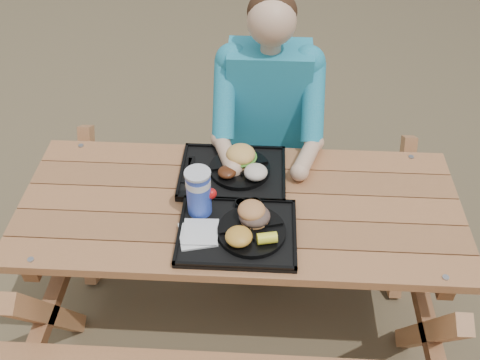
{
  "coord_description": "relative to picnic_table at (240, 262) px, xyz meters",
  "views": [
    {
      "loc": [
        0.08,
        -1.54,
        2.28
      ],
      "look_at": [
        0.0,
        0.0,
        0.88
      ],
      "focal_mm": 40.0,
      "sensor_mm": 36.0,
      "label": 1
    }
  ],
  "objects": [
    {
      "name": "baked_beans",
      "position": [
        -0.06,
        0.13,
        0.43
      ],
      "size": [
        0.08,
        0.08,
        0.04
      ],
      "primitive_type": "ellipsoid",
      "color": "#4E220F",
      "rests_on": "plate_far"
    },
    {
      "name": "sandwich",
      "position": [
        0.06,
        -0.13,
        0.47
      ],
      "size": [
        0.11,
        0.11,
        0.12
      ],
      "primitive_type": null,
      "color": "#C47C45",
      "rests_on": "plate_near"
    },
    {
      "name": "soda_cup",
      "position": [
        -0.15,
        -0.07,
        0.49
      ],
      "size": [
        0.1,
        0.1,
        0.19
      ],
      "primitive_type": "cylinder",
      "color": "#1939C2",
      "rests_on": "tray_near"
    },
    {
      "name": "burger",
      "position": [
        -0.01,
        0.22,
        0.47
      ],
      "size": [
        0.13,
        0.13,
        0.11
      ],
      "primitive_type": null,
      "color": "#E6A651",
      "rests_on": "plate_far"
    },
    {
      "name": "condiment_mustard",
      "position": [
        0.06,
        -0.04,
        0.41
      ],
      "size": [
        0.05,
        0.05,
        0.03
      ],
      "primitive_type": "cylinder",
      "color": "yellow",
      "rests_on": "tray_near"
    },
    {
      "name": "tray_far",
      "position": [
        -0.04,
        0.17,
        0.39
      ],
      "size": [
        0.45,
        0.35,
        0.02
      ],
      "primitive_type": "cube",
      "color": "black",
      "rests_on": "picnic_table"
    },
    {
      "name": "plate_near",
      "position": [
        0.05,
        -0.18,
        0.41
      ],
      "size": [
        0.26,
        0.26,
        0.02
      ],
      "primitive_type": "cylinder",
      "color": "black",
      "rests_on": "tray_near"
    },
    {
      "name": "corn_cob",
      "position": [
        0.11,
        -0.24,
        0.44
      ],
      "size": [
        0.09,
        0.09,
        0.04
      ],
      "primitive_type": null,
      "rotation": [
        0.0,
        0.0,
        0.2
      ],
      "color": "#FFF335",
      "rests_on": "plate_near"
    },
    {
      "name": "diner",
      "position": [
        0.1,
        0.58,
        0.27
      ],
      "size": [
        0.48,
        0.84,
        1.28
      ],
      "primitive_type": null,
      "color": "teal",
      "rests_on": "ground"
    },
    {
      "name": "potato_salad",
      "position": [
        0.06,
        0.12,
        0.44
      ],
      "size": [
        0.1,
        0.1,
        0.05
      ],
      "primitive_type": "ellipsoid",
      "color": "beige",
      "rests_on": "plate_far"
    },
    {
      "name": "tray_near",
      "position": [
        -0.0,
        -0.17,
        0.39
      ],
      "size": [
        0.45,
        0.35,
        0.02
      ],
      "primitive_type": "cube",
      "color": "black",
      "rests_on": "picnic_table"
    },
    {
      "name": "plate_far",
      "position": [
        -0.01,
        0.18,
        0.41
      ],
      "size": [
        0.26,
        0.26,
        0.02
      ],
      "primitive_type": "cylinder",
      "color": "black",
      "rests_on": "tray_far"
    },
    {
      "name": "cutlery_far",
      "position": [
        -0.22,
        0.18,
        0.4
      ],
      "size": [
        0.04,
        0.16,
        0.01
      ],
      "primitive_type": "cube",
      "rotation": [
        0.0,
        0.0,
        0.1
      ],
      "color": "black",
      "rests_on": "tray_far"
    },
    {
      "name": "picnic_table",
      "position": [
        0.0,
        0.0,
        0.0
      ],
      "size": [
        1.8,
        1.49,
        0.75
      ],
      "primitive_type": null,
      "color": "#999999",
      "rests_on": "ground"
    },
    {
      "name": "condiment_bbq",
      "position": [
        0.01,
        -0.04,
        0.41
      ],
      "size": [
        0.05,
        0.05,
        0.03
      ],
      "primitive_type": "cylinder",
      "color": "black",
      "rests_on": "tray_near"
    },
    {
      "name": "napkin_stack",
      "position": [
        -0.15,
        -0.2,
        0.4
      ],
      "size": [
        0.17,
        0.17,
        0.02
      ],
      "primitive_type": "cube",
      "rotation": [
        0.0,
        0.0,
        0.24
      ],
      "color": "silver",
      "rests_on": "tray_near"
    },
    {
      "name": "mac_cheese",
      "position": [
        0.01,
        -0.24,
        0.44
      ],
      "size": [
        0.1,
        0.1,
        0.05
      ],
      "primitive_type": "ellipsoid",
      "color": "gold",
      "rests_on": "plate_near"
    },
    {
      "name": "ground",
      "position": [
        0.0,
        0.0,
        -0.38
      ],
      "size": [
        60.0,
        60.0,
        0.0
      ],
      "primitive_type": "plane",
      "color": "#999999",
      "rests_on": "ground"
    }
  ]
}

